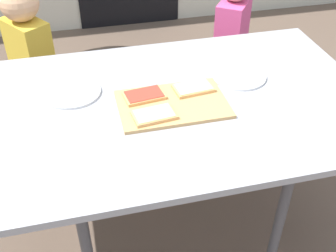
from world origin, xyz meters
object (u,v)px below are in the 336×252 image
(plate_white_left, at_px, (72,92))
(child_right, at_px, (230,47))
(pizza_slice_far_left, at_px, (144,95))
(plate_white_right, at_px, (239,76))
(cutting_board, at_px, (173,104))
(child_left, at_px, (32,61))
(pizza_slice_far_right, at_px, (193,88))
(pizza_slice_near_left, at_px, (154,115))
(dining_table, at_px, (165,113))

(plate_white_left, distance_m, child_right, 1.12)
(pizza_slice_far_left, distance_m, plate_white_right, 0.41)
(cutting_board, relative_size, child_left, 0.40)
(pizza_slice_far_right, bearing_deg, plate_white_right, 17.72)
(pizza_slice_far_right, bearing_deg, cutting_board, -146.08)
(child_right, bearing_deg, cutting_board, -124.21)
(plate_white_left, bearing_deg, child_left, 106.48)
(plate_white_left, height_order, child_right, child_right)
(pizza_slice_near_left, height_order, plate_white_left, pizza_slice_near_left)
(pizza_slice_far_left, relative_size, plate_white_left, 0.72)
(cutting_board, relative_size, pizza_slice_near_left, 2.51)
(pizza_slice_near_left, relative_size, pizza_slice_far_right, 1.00)
(dining_table, height_order, plate_white_left, plate_white_left)
(cutting_board, relative_size, pizza_slice_far_right, 2.51)
(plate_white_right, xyz_separation_m, child_right, (0.23, 0.66, -0.23))
(plate_white_right, relative_size, child_left, 0.22)
(pizza_slice_far_right, relative_size, plate_white_right, 0.71)
(pizza_slice_far_right, bearing_deg, pizza_slice_near_left, -143.76)
(plate_white_left, height_order, plate_white_right, same)
(cutting_board, distance_m, pizza_slice_near_left, 0.11)
(pizza_slice_far_right, distance_m, plate_white_left, 0.46)
(pizza_slice_near_left, distance_m, child_left, 1.01)
(dining_table, bearing_deg, cutting_board, -50.39)
(pizza_slice_near_left, distance_m, pizza_slice_far_right, 0.23)
(cutting_board, bearing_deg, pizza_slice_near_left, -141.21)
(pizza_slice_far_right, bearing_deg, child_left, 130.79)
(plate_white_left, bearing_deg, plate_white_right, -3.01)
(dining_table, height_order, plate_white_right, plate_white_right)
(child_right, bearing_deg, child_left, 179.25)
(child_left, height_order, child_right, child_left)
(dining_table, xyz_separation_m, pizza_slice_far_left, (-0.07, 0.03, 0.07))
(pizza_slice_far_left, bearing_deg, child_right, 49.20)
(plate_white_left, xyz_separation_m, child_left, (-0.19, 0.64, -0.19))
(cutting_board, distance_m, plate_white_right, 0.34)
(dining_table, distance_m, child_left, 0.95)
(cutting_board, bearing_deg, pizza_slice_far_left, 147.24)
(cutting_board, height_order, pizza_slice_far_left, pizza_slice_far_left)
(pizza_slice_far_right, distance_m, pizza_slice_far_left, 0.19)
(pizza_slice_near_left, bearing_deg, child_right, 54.10)
(pizza_slice_near_left, bearing_deg, pizza_slice_far_left, 94.47)
(pizza_slice_far_right, xyz_separation_m, plate_white_left, (-0.45, 0.10, -0.02))
(dining_table, distance_m, pizza_slice_far_right, 0.15)
(pizza_slice_near_left, distance_m, plate_white_right, 0.44)
(cutting_board, bearing_deg, pizza_slice_far_right, 33.92)
(cutting_board, xyz_separation_m, child_left, (-0.55, 0.81, -0.19))
(dining_table, relative_size, pizza_slice_far_left, 9.88)
(pizza_slice_far_right, xyz_separation_m, child_right, (0.44, 0.73, -0.24))
(pizza_slice_far_right, relative_size, child_right, 0.17)
(pizza_slice_near_left, bearing_deg, cutting_board, 38.79)
(plate_white_right, relative_size, child_right, 0.23)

